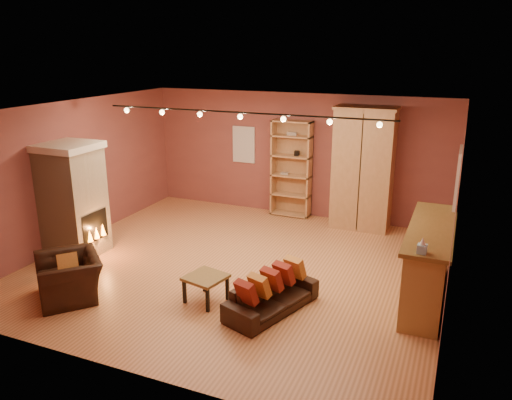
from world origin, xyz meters
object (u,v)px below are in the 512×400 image
at_px(bookcase, 292,168).
at_px(fireplace, 73,200).
at_px(bar_counter, 428,263).
at_px(armchair, 69,270).
at_px(loveseat, 272,290).
at_px(coffee_table, 206,280).
at_px(armoire, 363,169).

bearing_deg(bookcase, fireplace, -128.71).
bearing_deg(bar_counter, bookcase, 136.84).
distance_m(bookcase, armchair, 5.54).
height_order(bookcase, loveseat, bookcase).
distance_m(bookcase, loveseat, 4.57).
xyz_separation_m(loveseat, coffee_table, (-1.04, -0.12, 0.03)).
relative_size(fireplace, armchair, 1.73).
bearing_deg(coffee_table, loveseat, 6.62).
bearing_deg(armoire, loveseat, -96.45).
relative_size(bookcase, bar_counter, 0.89).
bearing_deg(armchair, fireplace, 168.96).
distance_m(loveseat, coffee_table, 1.04).
bearing_deg(loveseat, bookcase, 34.47).
bearing_deg(loveseat, coffee_table, 115.86).
bearing_deg(loveseat, armchair, 124.32).
bearing_deg(bar_counter, loveseat, -147.97).
bearing_deg(fireplace, coffee_table, -13.06).
bearing_deg(armchair, armoire, 95.59).
height_order(fireplace, armchair, fireplace).
xyz_separation_m(armoire, loveseat, (-0.47, -4.13, -0.98)).
height_order(fireplace, armoire, armoire).
height_order(bar_counter, coffee_table, bar_counter).
bearing_deg(armoire, bookcase, 172.56).
xyz_separation_m(bookcase, armoire, (1.65, -0.22, 0.18)).
bearing_deg(armchair, loveseat, 56.14).
height_order(fireplace, bookcase, bookcase).
distance_m(armoire, armchair, 6.14).
xyz_separation_m(bookcase, armchair, (-1.88, -5.17, -0.67)).
relative_size(fireplace, bar_counter, 0.85).
relative_size(bar_counter, loveseat, 1.53).
relative_size(bar_counter, armchair, 2.02).
bearing_deg(bar_counter, armchair, -157.55).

